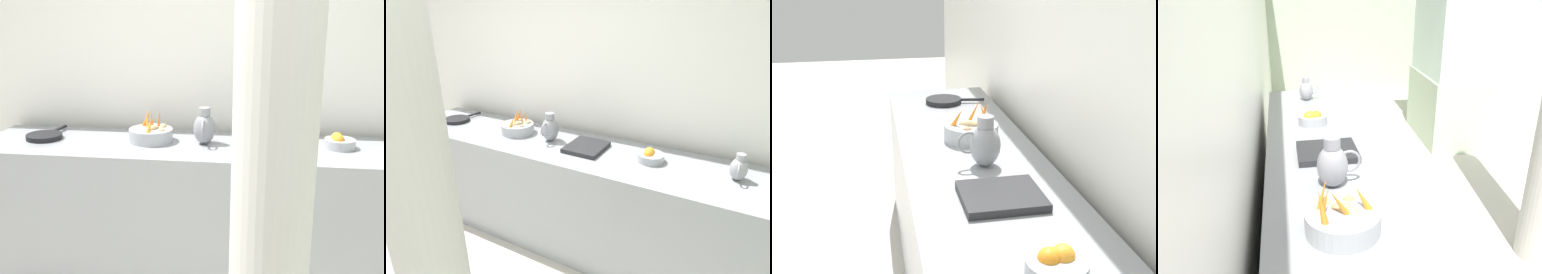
# 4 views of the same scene
# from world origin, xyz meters

# --- Properties ---
(tile_wall_left) EXTENTS (0.10, 8.83, 3.00)m
(tile_wall_left) POSITION_xyz_m (-1.95, 0.68, 1.50)
(tile_wall_left) COLOR white
(tile_wall_left) RESTS_ON ground_plane
(back_wall_green) EXTENTS (8.00, 0.10, 3.00)m
(back_wall_green) POSITION_xyz_m (2.10, 4.96, 1.50)
(back_wall_green) COLOR #B2C6A8
(back_wall_green) RESTS_ON ground_plane
(prep_counter) EXTENTS (0.72, 3.37, 0.94)m
(prep_counter) POSITION_xyz_m (-1.48, 0.18, 0.47)
(prep_counter) COLOR gray
(prep_counter) RESTS_ON ground_plane
(vegetable_colander) EXTENTS (0.30, 0.30, 0.22)m
(vegetable_colander) POSITION_xyz_m (-1.52, -0.33, 0.99)
(vegetable_colander) COLOR #9EA0A5
(vegetable_colander) RESTS_ON prep_counter
(orange_bowl) EXTENTS (0.20, 0.20, 0.10)m
(orange_bowl) POSITION_xyz_m (-1.53, 0.94, 0.98)
(orange_bowl) COLOR #9EA0A5
(orange_bowl) RESTS_ON prep_counter
(metal_pitcher_tall) EXTENTS (0.21, 0.15, 0.25)m
(metal_pitcher_tall) POSITION_xyz_m (-1.51, 0.04, 1.05)
(metal_pitcher_tall) COLOR gray
(metal_pitcher_tall) RESTS_ON prep_counter
(metal_pitcher_short) EXTENTS (0.16, 0.11, 0.19)m
(metal_pitcher_short) POSITION_xyz_m (-1.53, 1.55, 1.02)
(metal_pitcher_short) COLOR #939399
(metal_pitcher_short) RESTS_ON prep_counter
(counter_sink_basin) EXTENTS (0.34, 0.30, 0.04)m
(counter_sink_basin) POSITION_xyz_m (-1.49, 0.41, 0.96)
(counter_sink_basin) COLOR #232326
(counter_sink_basin) RESTS_ON prep_counter
(glass_block_booth) EXTENTS (1.40, 1.28, 2.03)m
(glass_block_booth) POSITION_xyz_m (0.60, 2.76, 1.00)
(glass_block_booth) COLOR #ADC1A3
(glass_block_booth) RESTS_ON ground_plane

